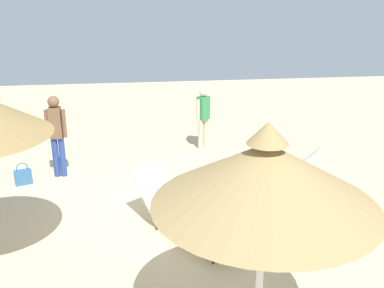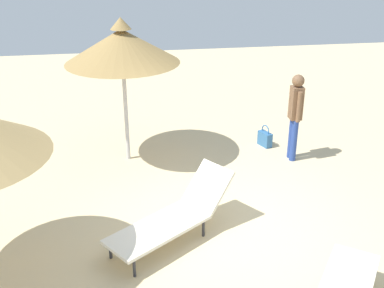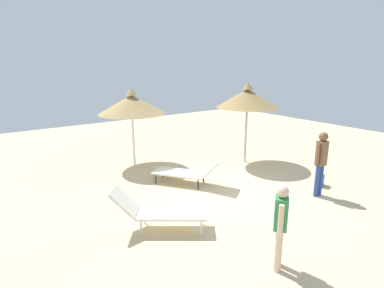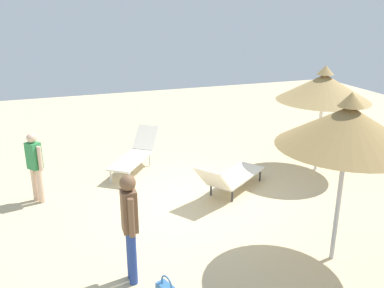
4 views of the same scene
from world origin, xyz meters
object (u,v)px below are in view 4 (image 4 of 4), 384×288
(parasol_umbrella_center, at_px, (348,126))
(lounge_chair_back, at_px, (230,177))
(parasol_umbrella_near_left, at_px, (324,87))
(person_standing_far_right, at_px, (130,223))
(lounge_chair_front, at_px, (136,153))
(person_standing_far_left, at_px, (35,164))

(parasol_umbrella_center, bearing_deg, lounge_chair_back, -78.21)
(parasol_umbrella_near_left, relative_size, person_standing_far_right, 1.51)
(parasol_umbrella_near_left, relative_size, lounge_chair_back, 1.28)
(lounge_chair_front, bearing_deg, person_standing_far_right, 77.31)
(parasol_umbrella_near_left, distance_m, person_standing_far_left, 6.89)
(parasol_umbrella_near_left, distance_m, person_standing_far_right, 6.22)
(parasol_umbrella_center, xyz_separation_m, person_standing_far_left, (4.68, -3.88, -1.45))
(lounge_chair_front, bearing_deg, parasol_umbrella_center, 114.91)
(parasol_umbrella_near_left, bearing_deg, person_standing_far_left, -3.87)
(parasol_umbrella_near_left, height_order, person_standing_far_left, parasol_umbrella_near_left)
(lounge_chair_back, distance_m, person_standing_far_left, 4.22)
(parasol_umbrella_center, distance_m, person_standing_far_left, 6.25)
(parasol_umbrella_near_left, xyz_separation_m, person_standing_far_right, (5.38, 2.90, -1.14))
(lounge_chair_back, distance_m, lounge_chair_front, 2.68)
(lounge_chair_back, relative_size, lounge_chair_front, 1.06)
(lounge_chair_front, height_order, person_standing_far_left, person_standing_far_left)
(parasol_umbrella_center, height_order, person_standing_far_right, parasol_umbrella_center)
(parasol_umbrella_center, bearing_deg, parasol_umbrella_near_left, -121.27)
(parasol_umbrella_center, xyz_separation_m, lounge_chair_back, (0.60, -2.89, -1.93))
(lounge_chair_back, height_order, person_standing_far_left, person_standing_far_left)
(parasol_umbrella_center, xyz_separation_m, person_standing_far_right, (3.30, -0.53, -1.31))
(lounge_chair_back, bearing_deg, person_standing_far_left, -13.67)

